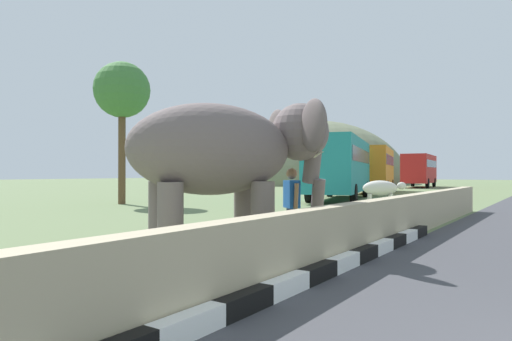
% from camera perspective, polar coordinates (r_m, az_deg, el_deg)
% --- Properties ---
extents(striped_curb, '(16.20, 0.20, 0.24)m').
position_cam_1_polar(striped_curb, '(4.81, -4.80, -17.63)').
color(striped_curb, white).
rests_on(striped_curb, ground_plane).
extents(barrier_parapet, '(28.00, 0.36, 1.00)m').
position_cam_1_polar(barrier_parapet, '(6.81, 5.94, -9.21)').
color(barrier_parapet, tan).
rests_on(barrier_parapet, ground_plane).
extents(elephant, '(3.95, 3.55, 2.96)m').
position_cam_1_polar(elephant, '(8.50, -3.37, 2.30)').
color(elephant, '#6B5C5C').
rests_on(elephant, ground_plane).
extents(person_handler, '(0.48, 0.56, 1.66)m').
position_cam_1_polar(person_handler, '(9.51, 4.54, -4.10)').
color(person_handler, navy).
rests_on(person_handler, ground_plane).
extents(bus_teal, '(10.28, 5.06, 3.50)m').
position_cam_1_polar(bus_teal, '(26.64, 10.60, 0.83)').
color(bus_teal, teal).
rests_on(bus_teal, ground_plane).
extents(bus_orange, '(9.99, 4.81, 3.50)m').
position_cam_1_polar(bus_orange, '(36.94, 14.70, 0.52)').
color(bus_orange, orange).
rests_on(bus_orange, ground_plane).
extents(bus_red, '(9.09, 3.47, 3.50)m').
position_cam_1_polar(bus_red, '(51.88, 20.00, 0.29)').
color(bus_red, '#B21E1E').
rests_on(bus_red, ground_plane).
extents(cow_near, '(1.38, 1.82, 1.23)m').
position_cam_1_polar(cow_near, '(20.33, 15.56, -2.23)').
color(cow_near, beige).
rests_on(cow_near, ground_plane).
extents(tree_distant, '(2.78, 2.78, 7.10)m').
position_cam_1_polar(tree_distant, '(23.77, -16.60, 9.54)').
color(tree_distant, brown).
rests_on(tree_distant, ground_plane).
extents(hill_east, '(30.92, 24.73, 18.08)m').
position_cam_1_polar(hill_east, '(65.89, 7.79, -1.66)').
color(hill_east, '#677055').
rests_on(hill_east, ground_plane).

